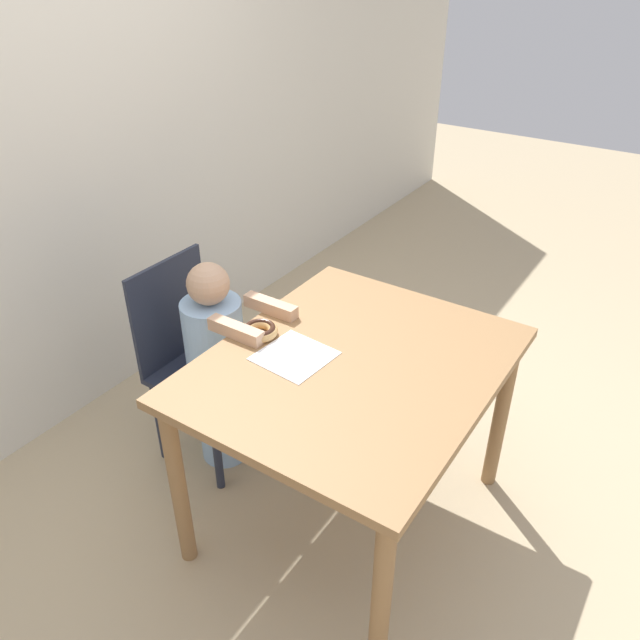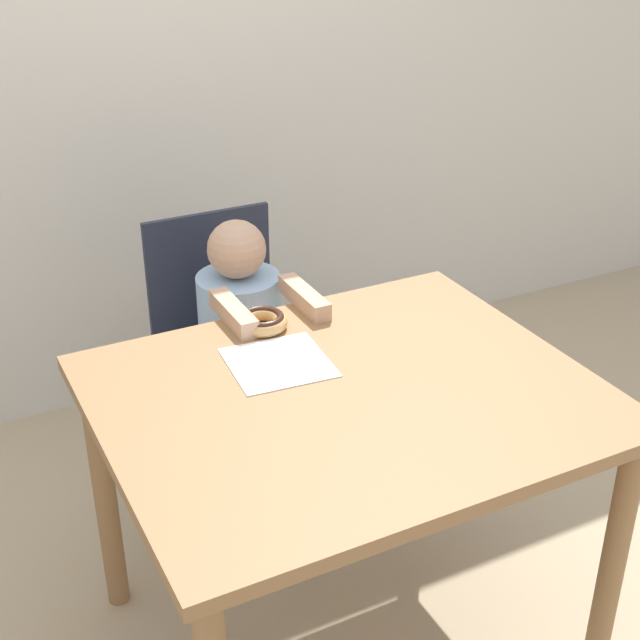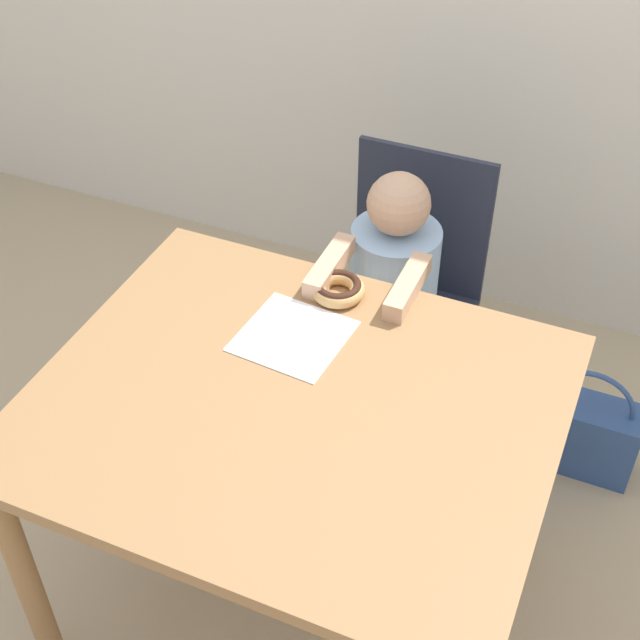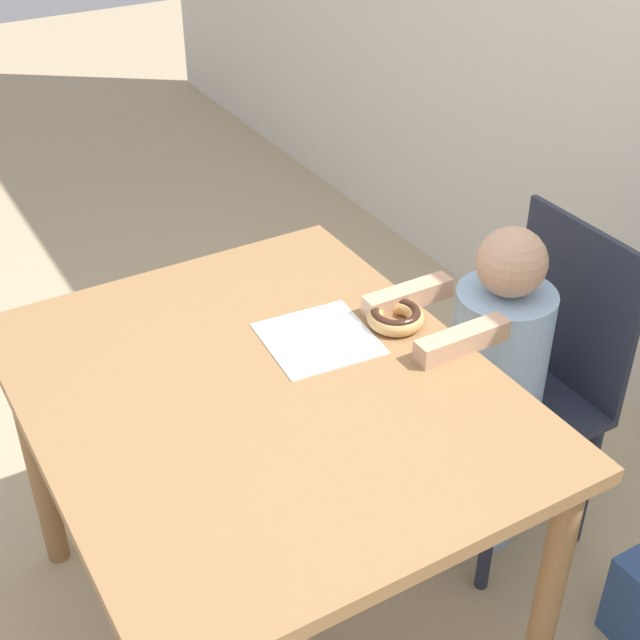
{
  "view_description": "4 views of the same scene",
  "coord_description": "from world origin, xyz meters",
  "px_view_note": "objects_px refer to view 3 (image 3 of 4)",
  "views": [
    {
      "loc": [
        -1.53,
        -0.88,
        2.04
      ],
      "look_at": [
        0.0,
        0.14,
        0.9
      ],
      "focal_mm": 35.0,
      "sensor_mm": 36.0,
      "label": 1
    },
    {
      "loc": [
        -0.86,
        -1.53,
        1.87
      ],
      "look_at": [
        0.0,
        0.14,
        0.9
      ],
      "focal_mm": 50.0,
      "sensor_mm": 36.0,
      "label": 2
    },
    {
      "loc": [
        0.58,
        -1.22,
        2.17
      ],
      "look_at": [
        0.0,
        0.14,
        0.9
      ],
      "focal_mm": 50.0,
      "sensor_mm": 36.0,
      "label": 3
    },
    {
      "loc": [
        1.33,
        -0.64,
        1.94
      ],
      "look_at": [
        0.0,
        0.14,
        0.9
      ],
      "focal_mm": 50.0,
      "sensor_mm": 36.0,
      "label": 4
    }
  ],
  "objects_px": {
    "chair": "(404,300)",
    "donut": "(338,288)",
    "handbag": "(581,432)",
    "child_figure": "(391,320)"
  },
  "relations": [
    {
      "from": "handbag",
      "to": "child_figure",
      "type": "bearing_deg",
      "value": -167.45
    },
    {
      "from": "donut",
      "to": "handbag",
      "type": "distance_m",
      "value": 1.01
    },
    {
      "from": "child_figure",
      "to": "handbag",
      "type": "xyz_separation_m",
      "value": [
        0.59,
        0.13,
        -0.35
      ]
    },
    {
      "from": "donut",
      "to": "chair",
      "type": "bearing_deg",
      "value": 82.7
    },
    {
      "from": "chair",
      "to": "donut",
      "type": "xyz_separation_m",
      "value": [
        -0.05,
        -0.41,
        0.33
      ]
    },
    {
      "from": "child_figure",
      "to": "donut",
      "type": "relative_size",
      "value": 7.27
    },
    {
      "from": "chair",
      "to": "child_figure",
      "type": "distance_m",
      "value": 0.13
    },
    {
      "from": "child_figure",
      "to": "donut",
      "type": "bearing_deg",
      "value": -100.42
    },
    {
      "from": "child_figure",
      "to": "handbag",
      "type": "relative_size",
      "value": 2.51
    },
    {
      "from": "child_figure",
      "to": "handbag",
      "type": "bearing_deg",
      "value": 12.55
    }
  ]
}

